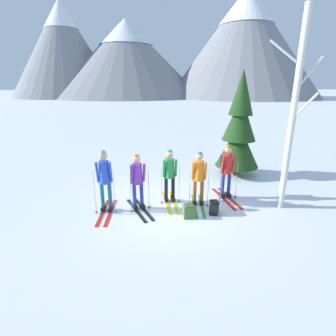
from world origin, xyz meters
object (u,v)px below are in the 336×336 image
(skier_in_purple, at_px, (137,179))
(pine_tree_near, at_px, (239,129))
(skier_in_orange, at_px, (199,175))
(skier_in_red, at_px, (227,168))
(skier_in_blue, at_px, (105,177))
(skier_in_green, at_px, (170,173))
(backpack_on_snow_front, at_px, (214,208))
(birch_tree_tall, at_px, (293,114))
(backpack_on_snow_beside, at_px, (189,211))

(skier_in_purple, relative_size, pine_tree_near, 0.41)
(skier_in_orange, xyz_separation_m, skier_in_red, (0.99, 0.45, 0.05))
(skier_in_blue, relative_size, skier_in_red, 1.04)
(skier_in_green, height_order, skier_in_red, skier_in_red)
(skier_in_orange, distance_m, backpack_on_snow_front, 1.05)
(skier_in_green, height_order, backpack_on_snow_front, skier_in_green)
(pine_tree_near, bearing_deg, birch_tree_tall, -83.10)
(skier_in_orange, distance_m, skier_in_red, 1.09)
(skier_in_orange, height_order, backpack_on_snow_beside, skier_in_orange)
(skier_in_red, height_order, backpack_on_snow_beside, skier_in_red)
(skier_in_red, xyz_separation_m, backpack_on_snow_beside, (-1.40, -1.25, -0.80))
(skier_in_purple, distance_m, pine_tree_near, 4.85)
(skier_in_red, height_order, backpack_on_snow_front, skier_in_red)
(skier_in_purple, distance_m, backpack_on_snow_front, 2.35)
(skier_in_orange, xyz_separation_m, backpack_on_snow_beside, (-0.41, -0.80, -0.76))
(skier_in_purple, relative_size, backpack_on_snow_beside, 4.44)
(pine_tree_near, xyz_separation_m, birch_tree_tall, (0.36, -2.99, 0.91))
(skier_in_purple, height_order, skier_in_red, skier_in_red)
(birch_tree_tall, bearing_deg, backpack_on_snow_beside, -171.98)
(backpack_on_snow_front, bearing_deg, skier_in_blue, 171.80)
(skier_in_green, xyz_separation_m, birch_tree_tall, (3.30, -0.71, 1.83))
(pine_tree_near, bearing_deg, skier_in_red, -116.96)
(birch_tree_tall, bearing_deg, pine_tree_near, 96.90)
(backpack_on_snow_front, bearing_deg, skier_in_red, 59.19)
(skier_in_purple, bearing_deg, skier_in_orange, 3.68)
(backpack_on_snow_front, bearing_deg, skier_in_green, 141.33)
(pine_tree_near, bearing_deg, skier_in_orange, -128.72)
(birch_tree_tall, bearing_deg, skier_in_purple, 176.30)
(skier_in_green, bearing_deg, backpack_on_snow_front, -38.67)
(skier_in_blue, relative_size, backpack_on_snow_front, 4.74)
(skier_in_green, distance_m, skier_in_red, 1.85)
(skier_in_purple, distance_m, backpack_on_snow_beside, 1.74)
(skier_in_red, xyz_separation_m, backpack_on_snow_front, (-0.65, -1.09, -0.80))
(skier_in_red, distance_m, backpack_on_snow_beside, 2.04)
(skier_in_purple, bearing_deg, skier_in_green, 23.90)
(skier_in_blue, bearing_deg, skier_in_green, 15.19)
(skier_in_orange, relative_size, backpack_on_snow_front, 4.35)
(pine_tree_near, bearing_deg, skier_in_purple, -145.17)
(skier_in_green, xyz_separation_m, skier_in_red, (1.84, 0.14, 0.04))
(skier_in_blue, relative_size, skier_in_green, 1.09)
(birch_tree_tall, height_order, backpack_on_snow_front, birch_tree_tall)
(skier_in_green, xyz_separation_m, skier_in_orange, (0.85, -0.31, -0.00))
(birch_tree_tall, relative_size, backpack_on_snow_front, 14.07)
(skier_in_purple, xyz_separation_m, backpack_on_snow_beside, (1.41, -0.68, -0.76))
(skier_in_purple, height_order, skier_in_green, skier_in_green)
(backpack_on_snow_beside, bearing_deg, skier_in_red, 41.68)
(skier_in_blue, xyz_separation_m, skier_in_purple, (0.90, 0.08, -0.10))
(skier_in_green, bearing_deg, skier_in_blue, -164.81)
(skier_in_purple, xyz_separation_m, birch_tree_tall, (4.27, -0.28, 1.83))
(pine_tree_near, bearing_deg, backpack_on_snow_front, -118.29)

